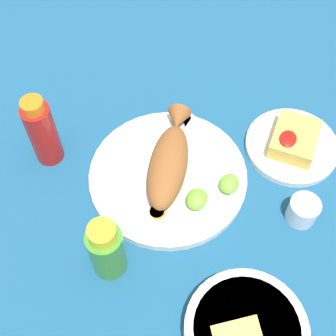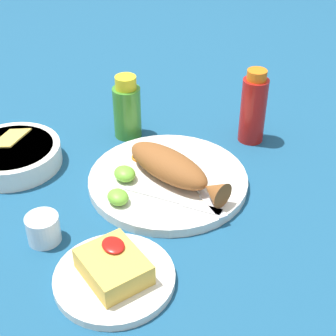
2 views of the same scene
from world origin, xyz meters
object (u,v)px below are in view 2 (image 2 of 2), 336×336
Objects in this scene: salt_cup at (44,230)px; guacamole_bowl at (12,154)px; hot_sauce_bottle_green at (127,109)px; main_plate at (168,180)px; hot_sauce_bottle_red at (253,108)px; fork_near at (201,192)px; fried_fish at (173,168)px; side_plate_fries at (114,278)px; fork_far at (179,202)px.

salt_cup is 0.25m from guacamole_bowl.
guacamole_bowl is at bearing 82.35° from hot_sauce_bottle_green.
main_plate is 0.25m from hot_sauce_bottle_red.
fork_near is 0.29m from salt_cup.
fried_fish is 1.26× the size of side_plate_fries.
fork_near is 0.39m from guacamole_bowl.
fried_fish reaches higher than guacamole_bowl.
hot_sauce_bottle_green is 0.25m from guacamole_bowl.
fried_fish is 1.68× the size of hot_sauce_bottle_green.
main_plate is 1.85× the size of fork_far.
fork_near is 0.28m from hot_sauce_bottle_green.
guacamole_bowl is (0.03, 0.25, -0.04)m from hot_sauce_bottle_green.
salt_cup is at bearing 18.82° from side_plate_fries.
guacamole_bowl is at bearing 179.13° from fork_far.
salt_cup is at bearing 94.86° from hot_sauce_bottle_red.
fork_far is at bearing -65.48° from side_plate_fries.
salt_cup reaches higher than fork_near.
fork_near is at bearing -70.34° from side_plate_fries.
main_plate is 1.87× the size of hot_sauce_bottle_red.
salt_cup is 0.16m from side_plate_fries.
fork_near is (-0.07, -0.02, 0.01)m from main_plate.
salt_cup is 0.30× the size of side_plate_fries.
main_plate is 2.17× the size of hot_sauce_bottle_green.
guacamole_bowl reaches higher than side_plate_fries.
hot_sauce_bottle_green is (0.27, -0.06, 0.04)m from fork_far.
side_plate_fries is (-0.08, 0.23, -0.01)m from fork_near.
hot_sauce_bottle_green reaches higher than side_plate_fries.
hot_sauce_bottle_green is at bearing -97.65° from guacamole_bowl.
fork_near is at bearing 116.16° from hot_sauce_bottle_red.
fork_far reaches higher than side_plate_fries.
fork_near is 0.25m from hot_sauce_bottle_red.
hot_sauce_bottle_green is at bearing -18.52° from fried_fish.
hot_sauce_bottle_green is 0.75× the size of side_plate_fries.
hot_sauce_bottle_green reaches higher than fork_far.
fork_far is 0.85× the size of guacamole_bowl.
fried_fish is at bearing -154.23° from fork_near.
fried_fish is 1.43× the size of fork_far.
guacamole_bowl is (0.24, -0.04, 0.00)m from salt_cup.
main_plate is 0.21m from hot_sauce_bottle_green.
hot_sauce_bottle_red reaches higher than fork_far.
salt_cup reaches higher than main_plate.
fork_far is at bearing 111.82° from hot_sauce_bottle_red.
fried_fish is 1.21× the size of guacamole_bowl.
main_plate is 0.32m from guacamole_bowl.
main_plate is 0.08m from fork_near.
fork_near is at bearing -103.11° from salt_cup.
fork_near is 3.33× the size of salt_cup.
fried_fish reaches higher than side_plate_fries.
side_plate_fries is at bearing 113.51° from fried_fish.
guacamole_bowl is at bearing 31.09° from fried_fish.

